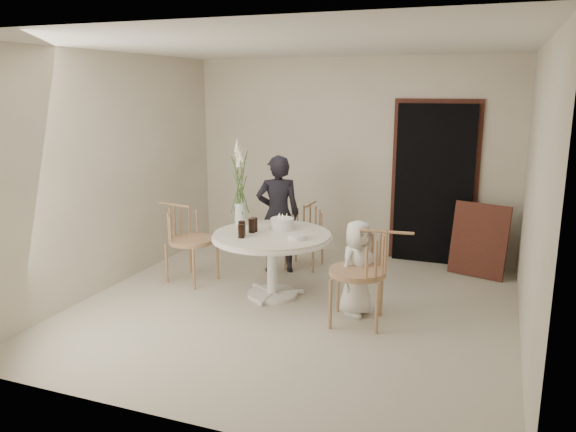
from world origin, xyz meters
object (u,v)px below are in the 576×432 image
(chair_right, at_px, (372,263))
(chair_left, at_px, (183,231))
(chair_far, at_px, (307,226))
(girl, at_px, (278,214))
(birthday_cake, at_px, (282,224))
(flower_vase, at_px, (240,187))
(boy, at_px, (358,268))
(table, at_px, (272,243))

(chair_right, height_order, chair_left, chair_right)
(chair_far, relative_size, girl, 0.54)
(chair_far, xyz_separation_m, chair_right, (1.20, -1.58, 0.11))
(birthday_cake, bearing_deg, flower_vase, 177.46)
(chair_left, xyz_separation_m, birthday_cake, (1.27, 0.07, 0.19))
(flower_vase, bearing_deg, chair_left, -172.78)
(flower_vase, bearing_deg, boy, -14.82)
(boy, bearing_deg, girl, 77.17)
(chair_far, height_order, girl, girl)
(girl, relative_size, boy, 1.50)
(chair_right, bearing_deg, table, -113.00)
(birthday_cake, relative_size, flower_vase, 0.26)
(chair_right, distance_m, flower_vase, 1.88)
(chair_far, bearing_deg, birthday_cake, -86.57)
(girl, xyz_separation_m, birthday_cake, (0.30, -0.62, 0.05))
(table, relative_size, chair_far, 1.64)
(chair_far, xyz_separation_m, chair_left, (-1.22, -1.07, 0.08))
(flower_vase, bearing_deg, chair_far, 63.28)
(chair_far, relative_size, boy, 0.81)
(girl, distance_m, flower_vase, 0.78)
(chair_left, xyz_separation_m, girl, (0.96, 0.69, 0.14))
(chair_far, bearing_deg, chair_left, -137.73)
(girl, relative_size, flower_vase, 1.47)
(chair_far, xyz_separation_m, boy, (1.02, -1.38, -0.03))
(flower_vase, bearing_deg, chair_right, -19.39)
(girl, xyz_separation_m, boy, (1.28, -1.00, -0.25))
(table, bearing_deg, chair_left, 173.31)
(chair_far, bearing_deg, chair_right, -51.57)
(chair_right, relative_size, flower_vase, 0.96)
(table, height_order, girl, girl)
(table, bearing_deg, chair_far, 90.18)
(chair_right, distance_m, chair_left, 2.48)
(flower_vase, bearing_deg, birthday_cake, -2.54)
(boy, height_order, flower_vase, flower_vase)
(table, xyz_separation_m, birthday_cake, (0.04, 0.21, 0.18))
(boy, bearing_deg, table, 106.09)
(chair_left, distance_m, birthday_cake, 1.28)
(chair_left, bearing_deg, boy, -86.42)
(table, distance_m, chair_right, 1.25)
(birthday_cake, bearing_deg, chair_far, 92.35)
(table, height_order, chair_left, chair_left)
(chair_right, relative_size, chair_left, 1.04)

